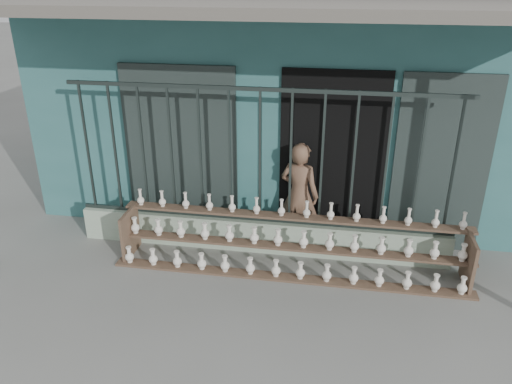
# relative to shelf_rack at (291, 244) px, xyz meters

# --- Properties ---
(ground) EXTENTS (60.00, 60.00, 0.00)m
(ground) POSITION_rel_shelf_rack_xyz_m (-0.46, -0.88, -0.36)
(ground) COLOR slate
(workshop_building) EXTENTS (7.40, 6.60, 3.21)m
(workshop_building) POSITION_rel_shelf_rack_xyz_m (-0.46, 3.35, 1.26)
(workshop_building) COLOR #2F6464
(workshop_building) RESTS_ON ground
(parapet_wall) EXTENTS (5.00, 0.20, 0.45)m
(parapet_wall) POSITION_rel_shelf_rack_xyz_m (-0.46, 0.42, -0.14)
(parapet_wall) COLOR #A3B89E
(parapet_wall) RESTS_ON ground
(security_fence) EXTENTS (5.00, 0.04, 1.80)m
(security_fence) POSITION_rel_shelf_rack_xyz_m (-0.46, 0.42, 0.98)
(security_fence) COLOR #283330
(security_fence) RESTS_ON parapet_wall
(shelf_rack) EXTENTS (4.50, 0.68, 0.85)m
(shelf_rack) POSITION_rel_shelf_rack_xyz_m (0.00, 0.00, 0.00)
(shelf_rack) COLOR brown
(shelf_rack) RESTS_ON ground
(elderly_woman) EXTENTS (0.62, 0.50, 1.48)m
(elderly_woman) POSITION_rel_shelf_rack_xyz_m (0.04, 0.69, 0.38)
(elderly_woman) COLOR brown
(elderly_woman) RESTS_ON ground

